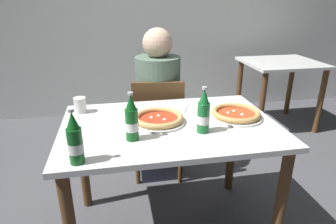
% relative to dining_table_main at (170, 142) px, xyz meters
% --- Properties ---
extents(back_wall_tiled, '(7.00, 0.10, 2.60)m').
position_rel_dining_table_main_xyz_m(back_wall_tiled, '(0.00, 2.20, 0.66)').
color(back_wall_tiled, white).
rests_on(back_wall_tiled, ground_plane).
extents(dining_table_main, '(1.20, 0.80, 0.75)m').
position_rel_dining_table_main_xyz_m(dining_table_main, '(0.00, 0.00, 0.00)').
color(dining_table_main, silver).
rests_on(dining_table_main, ground_plane).
extents(chair_behind_table, '(0.45, 0.45, 0.85)m').
position_rel_dining_table_main_xyz_m(chair_behind_table, '(0.03, 0.61, -0.15)').
color(chair_behind_table, brown).
rests_on(chair_behind_table, ground_plane).
extents(diner_seated, '(0.34, 0.34, 1.21)m').
position_rel_dining_table_main_xyz_m(diner_seated, '(0.04, 0.66, -0.05)').
color(diner_seated, '#2D3342').
rests_on(diner_seated, ground_plane).
extents(dining_table_background, '(0.80, 0.70, 0.75)m').
position_rel_dining_table_main_xyz_m(dining_table_background, '(1.53, 1.42, -0.04)').
color(dining_table_background, silver).
rests_on(dining_table_background, ground_plane).
extents(pizza_margherita_near, '(0.30, 0.30, 0.04)m').
position_rel_dining_table_main_xyz_m(pizza_margherita_near, '(-0.06, 0.03, 0.14)').
color(pizza_margherita_near, white).
rests_on(pizza_margherita_near, dining_table_main).
extents(pizza_marinara_far, '(0.31, 0.31, 0.04)m').
position_rel_dining_table_main_xyz_m(pizza_marinara_far, '(0.40, 0.02, 0.14)').
color(pizza_marinara_far, white).
rests_on(pizza_marinara_far, dining_table_main).
extents(beer_bottle_left, '(0.07, 0.07, 0.25)m').
position_rel_dining_table_main_xyz_m(beer_bottle_left, '(0.15, -0.14, 0.22)').
color(beer_bottle_left, '#196B2D').
rests_on(beer_bottle_left, dining_table_main).
extents(beer_bottle_center, '(0.07, 0.07, 0.25)m').
position_rel_dining_table_main_xyz_m(beer_bottle_center, '(-0.47, -0.33, 0.22)').
color(beer_bottle_center, '#14591E').
rests_on(beer_bottle_center, dining_table_main).
extents(beer_bottle_right, '(0.07, 0.07, 0.25)m').
position_rel_dining_table_main_xyz_m(beer_bottle_right, '(-0.22, -0.16, 0.22)').
color(beer_bottle_right, '#14591E').
rests_on(beer_bottle_right, dining_table_main).
extents(napkin_with_cutlery, '(0.23, 0.23, 0.01)m').
position_rel_dining_table_main_xyz_m(napkin_with_cutlery, '(0.17, 0.20, 0.12)').
color(napkin_with_cutlery, white).
rests_on(napkin_with_cutlery, dining_table_main).
extents(paper_cup, '(0.07, 0.07, 0.09)m').
position_rel_dining_table_main_xyz_m(paper_cup, '(-0.51, 0.27, 0.16)').
color(paper_cup, white).
rests_on(paper_cup, dining_table_main).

